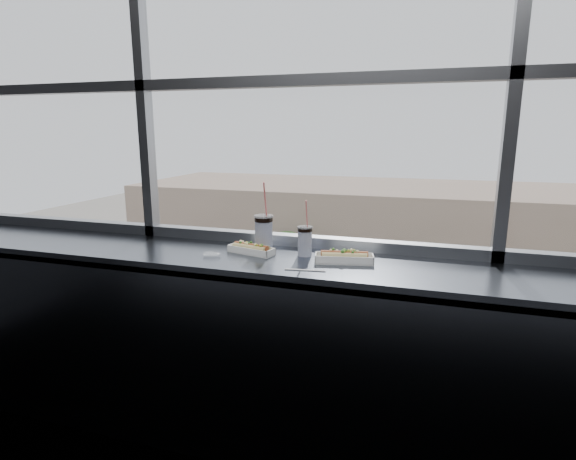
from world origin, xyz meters
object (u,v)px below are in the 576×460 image
(pedestrian_c, at_px, (486,310))
(car_far_a, at_px, (276,309))
(loose_straw, at_px, (305,270))
(tree_center, at_px, (421,278))
(soda_cup_right, at_px, (305,239))
(pedestrian_b, at_px, (394,297))
(hotdog_tray_right, at_px, (344,257))
(car_far_b, at_px, (438,330))
(hotdog_tray_left, at_px, (251,249))
(car_near_a, at_px, (100,347))
(car_near_b, at_px, (219,369))
(wrapper, at_px, (211,254))
(tree_left, at_px, (287,255))
(soda_cup_left, at_px, (264,232))

(pedestrian_c, bearing_deg, car_far_a, 108.78)
(loose_straw, distance_m, tree_center, 29.89)
(soda_cup_right, distance_m, pedestrian_b, 31.04)
(hotdog_tray_right, bearing_deg, car_far_a, 98.48)
(car_far_a, bearing_deg, car_far_b, -84.42)
(hotdog_tray_right, bearing_deg, tree_center, 78.05)
(pedestrian_c, bearing_deg, pedestrian_b, 87.90)
(car_far_a, bearing_deg, soda_cup_right, -155.07)
(hotdog_tray_left, xyz_separation_m, soda_cup_right, (0.28, 0.05, 0.06))
(car_near_a, bearing_deg, car_far_b, -67.23)
(pedestrian_c, bearing_deg, car_near_b, 132.59)
(hotdog_tray_right, height_order, car_far_b, hotdog_tray_right)
(car_far_b, bearing_deg, car_near_a, 122.12)
(wrapper, relative_size, car_near_a, 0.01)
(wrapper, xyz_separation_m, tree_left, (-8.54, 28.35, -8.33))
(wrapper, height_order, car_near_b, wrapper)
(hotdog_tray_right, xyz_separation_m, wrapper, (-0.68, -0.09, -0.02))
(hotdog_tray_right, xyz_separation_m, car_far_b, (1.52, 24.26, -11.03))
(car_near_b, relative_size, tree_center, 1.43)
(wrapper, bearing_deg, car_far_a, 108.27)
(soda_cup_left, bearing_deg, pedestrian_b, 91.97)
(soda_cup_right, height_order, tree_left, soda_cup_right)
(car_far_a, distance_m, pedestrian_c, 14.13)
(car_near_b, bearing_deg, tree_center, -39.65)
(wrapper, height_order, pedestrian_b, wrapper)
(hotdog_tray_right, distance_m, soda_cup_left, 0.47)
(soda_cup_left, xyz_separation_m, car_far_b, (1.97, 24.19, -11.11))
(hotdog_tray_left, height_order, soda_cup_right, soda_cup_right)
(soda_cup_left, bearing_deg, tree_left, 107.27)
(tree_left, bearing_deg, car_near_b, -88.93)
(car_far_b, height_order, tree_center, tree_center)
(car_near_b, height_order, pedestrian_b, pedestrian_b)
(hotdog_tray_right, xyz_separation_m, car_near_a, (-16.14, 16.26, -10.92))
(hotdog_tray_left, height_order, loose_straw, hotdog_tray_left)
(loose_straw, bearing_deg, car_far_a, 102.02)
(soda_cup_left, relative_size, car_near_b, 0.06)
(car_near_a, distance_m, car_near_b, 7.14)
(car_far_b, height_order, car_near_a, car_near_a)
(car_far_a, bearing_deg, soda_cup_left, -155.55)
(tree_center, bearing_deg, soda_cup_left, -91.58)
(soda_cup_right, relative_size, car_near_b, 0.05)
(car_far_b, xyz_separation_m, pedestrian_b, (-2.97, 4.77, 0.01))
(car_near_b, bearing_deg, pedestrian_c, -49.22)
(hotdog_tray_left, bearing_deg, tree_center, 102.56)
(soda_cup_left, distance_m, tree_center, 29.68)
(pedestrian_b, relative_size, tree_left, 0.38)
(car_far_b, bearing_deg, car_far_a, 97.75)
(soda_cup_right, bearing_deg, car_near_a, 134.50)
(tree_left, bearing_deg, loose_straw, -72.32)
(car_near_b, distance_m, pedestrian_c, 18.54)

